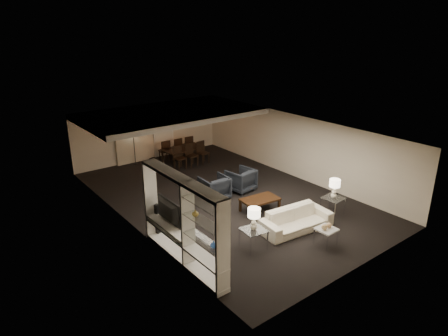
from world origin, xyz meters
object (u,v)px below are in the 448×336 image
at_px(sofa, 296,220).
at_px(side_table_left, 253,239).
at_px(armchair_right, 241,180).
at_px(chair_fl, 165,150).
at_px(table_lamp_right, 334,189).
at_px(table_lamp_left, 254,219).
at_px(television, 166,212).
at_px(marble_table, 326,237).
at_px(dining_table, 184,155).
at_px(floor_lamp, 134,148).
at_px(floor_speaker, 158,221).
at_px(pendant_light, 178,124).
at_px(chair_fr, 187,146).
at_px(armchair_left, 214,188).
at_px(vase_amber, 195,213).
at_px(vase_blue, 214,244).
at_px(chair_fm, 176,148).
at_px(coffee_table, 260,205).
at_px(chair_nm, 192,155).
at_px(chair_nr, 203,153).
at_px(chair_nl, 180,158).
at_px(side_table_right, 333,206).

height_order(sofa, side_table_left, sofa).
xyz_separation_m(armchair_right, chair_fl, (-0.54, 4.65, 0.06)).
bearing_deg(armchair_right, table_lamp_right, 100.47).
distance_m(table_lamp_left, television, 2.37).
bearing_deg(marble_table, dining_table, 85.52).
bearing_deg(floor_lamp, floor_speaker, -110.18).
relative_size(pendant_light, chair_fr, 0.54).
distance_m(armchair_right, floor_lamp, 5.39).
height_order(armchair_left, television, television).
bearing_deg(television, vase_amber, 178.85).
xyz_separation_m(vase_blue, chair_fl, (3.63, 8.68, -0.67)).
xyz_separation_m(table_lamp_left, table_lamp_right, (3.40, 0.00, 0.00)).
xyz_separation_m(television, vase_amber, (-0.03, -1.49, 0.56)).
height_order(side_table_left, table_lamp_right, table_lamp_right).
bearing_deg(dining_table, chair_fm, 83.67).
bearing_deg(coffee_table, vase_amber, -155.69).
relative_size(chair_nm, chair_nr, 1.00).
bearing_deg(table_lamp_left, chair_nl, 75.18).
bearing_deg(dining_table, chair_nr, -53.62).
distance_m(side_table_left, chair_nr, 7.28).
bearing_deg(side_table_left, armchair_left, 71.57).
relative_size(sofa, marble_table, 4.37).
distance_m(table_lamp_right, chair_fr, 7.97).
xyz_separation_m(pendant_light, side_table_right, (1.66, -6.69, -1.63)).
bearing_deg(chair_fr, vase_amber, 63.20).
bearing_deg(chair_nm, side_table_left, -114.39).
distance_m(television, floor_lamp, 7.31).
relative_size(armchair_left, chair_nr, 0.95).
bearing_deg(chair_fm, armchair_right, 87.38).
bearing_deg(vase_blue, side_table_right, 7.93).
distance_m(vase_blue, dining_table, 9.11).
xyz_separation_m(armchair_left, side_table_right, (2.30, -3.30, -0.13)).
xyz_separation_m(table_lamp_left, chair_fr, (2.96, 7.95, -0.41)).
height_order(vase_blue, chair_nm, vase_blue).
distance_m(side_table_left, floor_lamp, 8.41).
bearing_deg(marble_table, chair_fm, 85.84).
bearing_deg(chair_fr, chair_nl, 51.74).
height_order(chair_nm, floor_lamp, floor_lamp).
relative_size(chair_nm, chair_fm, 1.00).
distance_m(pendant_light, chair_nr, 1.89).
xyz_separation_m(chair_nl, floor_lamp, (-1.23, 1.74, 0.24)).
xyz_separation_m(side_table_left, chair_nl, (1.76, 6.65, 0.19)).
relative_size(armchair_right, vase_amber, 5.47).
xyz_separation_m(pendant_light, vase_amber, (-3.61, -6.70, -0.28)).
height_order(table_lamp_right, dining_table, table_lamp_right).
bearing_deg(armchair_right, side_table_right, 100.47).
relative_size(armchair_left, television, 0.79).
bearing_deg(marble_table, side_table_right, 32.91).
relative_size(dining_table, chair_fl, 1.92).
bearing_deg(sofa, floor_speaker, 154.69).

